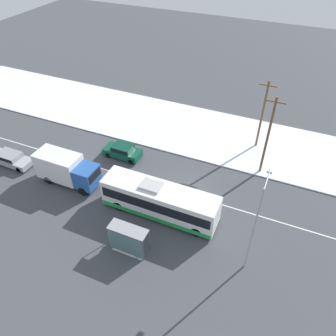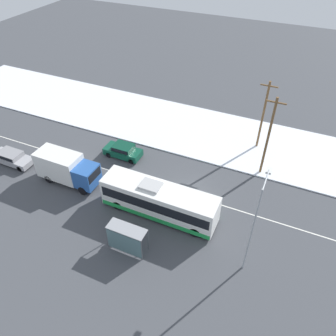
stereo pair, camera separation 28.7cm
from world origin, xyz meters
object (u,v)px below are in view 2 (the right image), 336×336
(pedestrian_at_stop, at_px, (124,227))
(city_bus, at_px, (159,201))
(sedan_car, at_px, (123,150))
(bus_shelter, at_px, (125,237))
(streetlamp, at_px, (255,219))
(box_truck, at_px, (66,168))
(utility_pole_roadside, at_px, (268,137))
(parked_car_near_truck, at_px, (11,157))
(utility_pole_snowlot, at_px, (263,115))

(pedestrian_at_stop, bearing_deg, city_bus, 66.56)
(city_bus, height_order, sedan_car, city_bus)
(sedan_car, xyz_separation_m, pedestrian_at_stop, (5.70, -9.55, 0.30))
(city_bus, xyz_separation_m, pedestrian_at_stop, (-1.55, -3.57, -0.46))
(city_bus, bearing_deg, pedestrian_at_stop, -113.44)
(bus_shelter, relative_size, streetlamp, 0.38)
(streetlamp, bearing_deg, box_truck, 173.25)
(box_truck, height_order, utility_pole_roadside, utility_pole_roadside)
(parked_car_near_truck, distance_m, utility_pole_snowlot, 27.33)
(bus_shelter, relative_size, utility_pole_roadside, 0.37)
(city_bus, relative_size, streetlamp, 1.25)
(pedestrian_at_stop, bearing_deg, bus_shelter, -53.42)
(pedestrian_at_stop, relative_size, bus_shelter, 0.57)
(city_bus, distance_m, streetlamp, 9.31)
(parked_car_near_truck, height_order, utility_pole_snowlot, utility_pole_snowlot)
(utility_pole_roadside, xyz_separation_m, utility_pole_snowlot, (-1.35, 4.43, -0.33))
(bus_shelter, bearing_deg, sedan_car, 121.49)
(city_bus, height_order, box_truck, city_bus)
(city_bus, distance_m, utility_pole_roadside, 12.19)
(pedestrian_at_stop, height_order, utility_pole_roadside, utility_pole_roadside)
(parked_car_near_truck, distance_m, bus_shelter, 17.63)
(parked_car_near_truck, xyz_separation_m, utility_pole_roadside, (24.71, 9.33, 3.77))
(box_truck, distance_m, utility_pole_snowlot, 21.16)
(streetlamp, bearing_deg, bus_shelter, -162.89)
(sedan_car, relative_size, bus_shelter, 1.30)
(pedestrian_at_stop, bearing_deg, parked_car_near_truck, 167.09)
(sedan_car, xyz_separation_m, utility_pole_snowlot, (13.03, 7.89, 3.38))
(city_bus, bearing_deg, utility_pole_snowlot, 67.37)
(city_bus, relative_size, utility_pole_snowlot, 1.31)
(box_truck, xyz_separation_m, sedan_car, (2.94, 5.77, -0.91))
(pedestrian_at_stop, height_order, utility_pole_snowlot, utility_pole_snowlot)
(sedan_car, height_order, utility_pole_snowlot, utility_pole_snowlot)
(bus_shelter, bearing_deg, pedestrian_at_stop, 126.58)
(box_truck, distance_m, sedan_car, 6.54)
(bus_shelter, bearing_deg, streetlamp, 17.11)
(pedestrian_at_stop, distance_m, streetlamp, 10.82)
(pedestrian_at_stop, bearing_deg, utility_pole_roadside, 56.31)
(box_truck, distance_m, bus_shelter, 10.74)
(utility_pole_snowlot, bearing_deg, box_truck, -139.45)
(city_bus, distance_m, parked_car_near_truck, 17.60)
(streetlamp, bearing_deg, utility_pole_snowlot, 99.19)
(box_truck, relative_size, pedestrian_at_stop, 3.47)
(box_truck, bearing_deg, parked_car_near_truck, -179.21)
(box_truck, xyz_separation_m, pedestrian_at_stop, (8.64, -3.78, -0.61))
(box_truck, height_order, pedestrian_at_stop, box_truck)
(utility_pole_roadside, bearing_deg, utility_pole_snowlot, 106.90)
(sedan_car, height_order, streetlamp, streetlamp)
(bus_shelter, bearing_deg, utility_pole_roadside, 61.25)
(parked_car_near_truck, relative_size, streetlamp, 0.57)
(utility_pole_roadside, bearing_deg, box_truck, -151.93)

